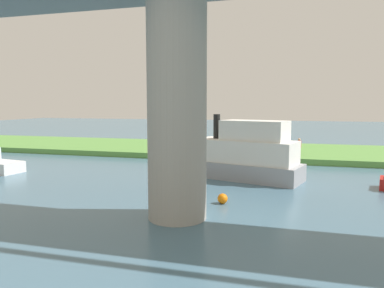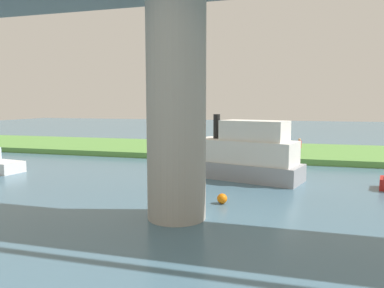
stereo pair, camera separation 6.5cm
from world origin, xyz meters
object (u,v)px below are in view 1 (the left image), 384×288
object	(u,v)px
person_on_bank	(299,146)
mooring_post	(262,151)
bridge_pylon	(177,108)
marker_buoy	(223,199)
motorboat_red	(243,155)

from	to	relation	value
person_on_bank	mooring_post	distance (m)	3.62
bridge_pylon	person_on_bank	size ratio (longest dim) A/B	6.76
person_on_bank	marker_buoy	xyz separation A→B (m)	(3.76, 15.76, -0.95)
motorboat_red	marker_buoy	world-z (taller)	motorboat_red
mooring_post	motorboat_red	size ratio (longest dim) A/B	0.10
bridge_pylon	motorboat_red	world-z (taller)	bridge_pylon
marker_buoy	person_on_bank	bearing A→B (deg)	-103.44
bridge_pylon	mooring_post	distance (m)	17.06
mooring_post	motorboat_red	xyz separation A→B (m)	(0.65, 7.39, 0.63)
mooring_post	motorboat_red	world-z (taller)	motorboat_red
person_on_bank	marker_buoy	size ratio (longest dim) A/B	2.78
person_on_bank	mooring_post	world-z (taller)	person_on_bank
bridge_pylon	mooring_post	world-z (taller)	bridge_pylon
mooring_post	motorboat_red	distance (m)	7.44
bridge_pylon	mooring_post	bearing A→B (deg)	-97.58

